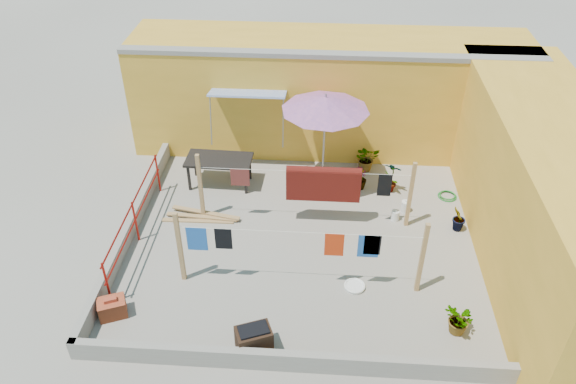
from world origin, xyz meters
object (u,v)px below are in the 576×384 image
Objects in this scene: outdoor_table at (219,161)px; white_basin at (355,286)px; brazier at (254,340)px; water_jug_b at (405,206)px; brick_stack at (112,308)px; green_hose at (447,196)px; plant_back_a at (367,158)px; water_jug_a at (395,215)px; patio_umbrella at (326,104)px.

outdoor_table reaches higher than white_basin.
brazier is 2.24× the size of water_jug_b.
outdoor_table is 4.97m from brick_stack.
green_hose is at bearing -1.67° from outdoor_table.
water_jug_b is 0.47× the size of plant_back_a.
brazier reaches higher than brick_stack.
outdoor_table reaches higher than plant_back_a.
outdoor_table is 5.69× the size of water_jug_a.
outdoor_table is 6.05m from green_hose.
water_jug_a is 0.63× the size of green_hose.
brazier is 6.83m from plant_back_a.
brick_stack reaches higher than water_jug_a.
brazier reaches higher than green_hose.
brazier reaches higher than white_basin.
green_hose is (3.27, -0.37, -2.35)m from patio_umbrella.
patio_umbrella is 4.56m from white_basin.
white_basin is 0.62× the size of plant_back_a.
water_jug_a is 0.42× the size of plant_back_a.
patio_umbrella is 7.69× the size of water_jug_b.
white_basin is (1.94, 1.78, -0.25)m from brazier.
water_jug_a is at bearing 66.25° from white_basin.
white_basin is at bearing 12.71° from brick_stack.
brick_stack is 0.84× the size of brazier.
water_jug_a is at bearing 54.31° from brazier.
patio_umbrella is 6.10m from brazier.
white_basin is 4.65m from plant_back_a.
outdoor_table is 2.37× the size of plant_back_a.
green_hose is (1.45, 1.06, -0.10)m from water_jug_a.
green_hose is (4.45, 5.24, -0.26)m from brazier.
brick_stack is at bearing -148.18° from water_jug_b.
water_jug_a is at bearing -15.19° from outdoor_table.
green_hose is at bearing 30.91° from water_jug_b.
patio_umbrella is 3.23m from water_jug_a.
plant_back_a reaches higher than brick_stack.
plant_back_a reaches higher than white_basin.
water_jug_b is at bearing -10.26° from outdoor_table.
brazier is at bearing -125.69° from water_jug_a.
plant_back_a is (-0.91, 1.86, 0.22)m from water_jug_b.
brazier reaches higher than water_jug_b.
patio_umbrella reaches higher than outdoor_table.
water_jug_b is at bearing -64.04° from plant_back_a.
patio_umbrella is 3.25m from water_jug_b.
white_basin is at bearing -115.83° from water_jug_b.
white_basin is at bearing -46.13° from outdoor_table.
water_jug_a is (1.06, 2.40, 0.09)m from white_basin.
plant_back_a is (2.38, 6.40, 0.08)m from brazier.
brazier is 6.88m from green_hose.
outdoor_table is at bearing 133.87° from white_basin.
plant_back_a is (-0.62, 2.22, 0.23)m from water_jug_a.
brick_stack is at bearing -106.40° from outdoor_table.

